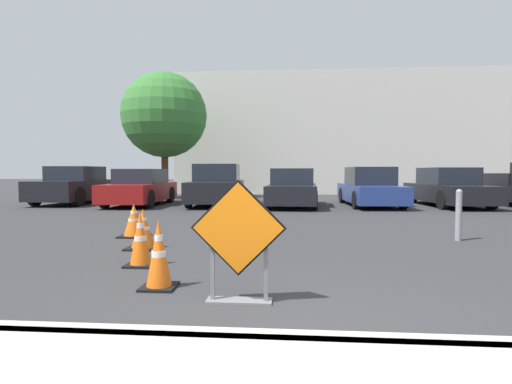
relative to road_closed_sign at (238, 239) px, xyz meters
The scene contains 16 objects.
ground_plane 8.99m from the road_closed_sign, 86.17° to the left, with size 96.00×96.00×0.00m, color #333335.
curb_lip 1.34m from the road_closed_sign, 60.44° to the right, with size 28.49×0.20×0.14m.
road_closed_sign is the anchor object (origin of this frame).
traffic_cone_nearest 1.08m from the road_closed_sign, 155.19° to the left, with size 0.38×0.38×0.77m.
traffic_cone_second 2.12m from the road_closed_sign, 136.85° to the left, with size 0.39×0.39×0.76m.
traffic_cone_third 3.29m from the road_closed_sign, 126.42° to the left, with size 0.53×0.53×0.67m.
traffic_cone_fourth 4.60m from the road_closed_sign, 124.00° to the left, with size 0.53×0.53×0.66m.
parked_car_nearest 14.02m from the road_closed_sign, 124.91° to the left, with size 1.93×4.11×1.49m.
parked_car_second 12.08m from the road_closed_sign, 115.13° to the left, with size 1.84×4.23×1.38m.
parked_car_third 11.60m from the road_closed_sign, 101.14° to the left, with size 2.13×4.71×1.56m.
parked_car_fourth 10.88m from the road_closed_sign, 86.55° to the left, with size 1.92×4.13×1.39m.
parked_car_fifth 11.87m from the road_closed_sign, 72.62° to the left, with size 1.92×4.35×1.45m.
parked_car_sixth 13.18m from the road_closed_sign, 60.77° to the left, with size 2.06×4.54×1.43m.
bollard_nearest 5.31m from the road_closed_sign, 46.32° to the left, with size 0.12×0.12×0.97m.
building_facade_backdrop 21.25m from the road_closed_sign, 80.71° to the left, with size 18.70×5.00×6.84m.
street_tree_behind_lot 15.90m from the road_closed_sign, 109.98° to the left, with size 3.98×3.98×5.92m.
Camera 1 is at (-0.12, -2.80, 1.31)m, focal length 28.00 mm.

